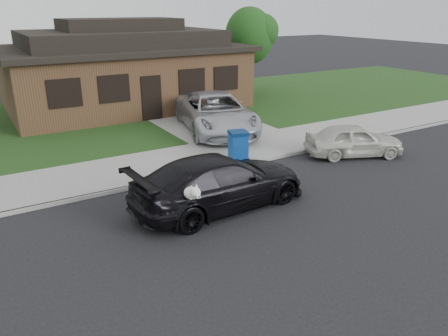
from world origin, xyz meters
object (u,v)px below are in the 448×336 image
white_compact (354,140)px  recycling_bin (238,146)px  sedan (220,182)px  minivan (216,112)px

white_compact → recycling_bin: white_compact is taller
sedan → minivan: (3.69, 6.64, 0.21)m
sedan → recycling_bin: sedan is taller
sedan → minivan: 7.60m
sedan → recycling_bin: bearing=-44.2°
recycling_bin → minivan: bearing=85.9°
minivan → recycling_bin: minivan is taller
recycling_bin → sedan: bearing=-116.5°
minivan → sedan: bearing=-104.1°
sedan → minivan: bearing=-32.6°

